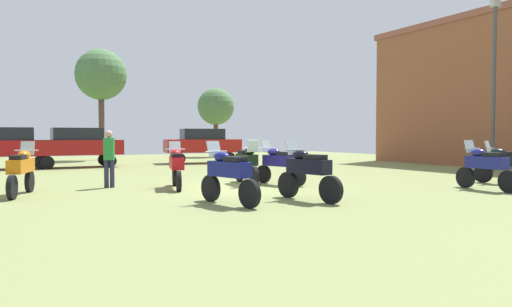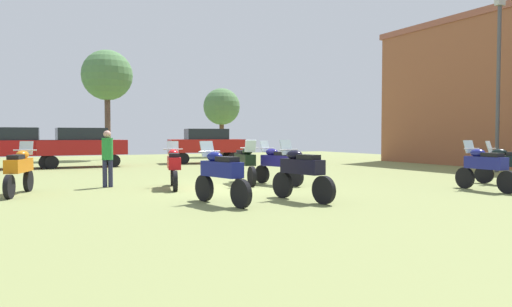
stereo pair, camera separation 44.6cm
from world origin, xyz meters
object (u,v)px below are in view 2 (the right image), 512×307
object	(u,v)px
motorcycle_4	(174,165)
car_3	(82,144)
motorcycle_7	(19,169)
lamp_post	(498,77)
motorcycle_10	(245,162)
motorcycle_9	(508,163)
motorcycle_1	(301,171)
person_1	(107,154)
car_2	(12,145)
motorcycle_8	(485,166)
motorcycle_6	(277,163)
tree_3	(222,107)
tree_5	(107,76)
car_1	(206,143)
motorcycle_3	(221,174)

from	to	relation	value
motorcycle_4	car_3	distance (m)	11.54
motorcycle_7	lamp_post	xyz separation A→B (m)	(18.76, -0.93, 3.46)
motorcycle_7	motorcycle_10	distance (m)	6.72
motorcycle_10	motorcycle_9	bearing A→B (deg)	160.12
motorcycle_1	car_3	xyz separation A→B (m)	(-3.16, 15.64, 0.43)
motorcycle_7	person_1	size ratio (longest dim) A/B	1.23
car_2	person_1	world-z (taller)	car_2
motorcycle_7	person_1	distance (m)	2.64
motorcycle_4	motorcycle_8	xyz separation A→B (m)	(7.85, -4.90, 0.01)
motorcycle_6	motorcycle_8	bearing A→B (deg)	-59.25
motorcycle_7	car_3	xyz separation A→B (m)	(3.02, 11.10, 0.45)
motorcycle_6	tree_3	bearing A→B (deg)	55.95
motorcycle_10	tree_5	size ratio (longest dim) A/B	0.31
car_3	motorcycle_4	bearing A→B (deg)	-173.66
motorcycle_1	tree_3	bearing A→B (deg)	60.82
motorcycle_6	tree_3	xyz separation A→B (m)	(6.49, 19.58, 3.06)
motorcycle_6	motorcycle_7	distance (m)	7.63
motorcycle_6	car_2	bearing A→B (deg)	106.38
motorcycle_7	motorcycle_9	world-z (taller)	motorcycle_7
motorcycle_10	person_1	world-z (taller)	person_1
car_2	tree_5	size ratio (longest dim) A/B	0.61
car_1	person_1	distance (m)	12.96
motorcycle_7	motorcycle_10	bearing A→B (deg)	14.93
motorcycle_4	tree_3	xyz separation A→B (m)	(9.83, 18.98, 3.06)
motorcycle_6	car_2	distance (m)	14.49
motorcycle_1	motorcycle_10	bearing A→B (deg)	72.47
motorcycle_7	car_3	distance (m)	11.51
motorcycle_6	tree_3	size ratio (longest dim) A/B	0.40
motorcycle_3	car_3	size ratio (longest dim) A/B	0.49
motorcycle_4	motorcycle_9	size ratio (longest dim) A/B	1.07
car_1	car_2	bearing A→B (deg)	100.30
motorcycle_6	lamp_post	world-z (taller)	lamp_post
motorcycle_4	motorcycle_8	world-z (taller)	motorcycle_8
motorcycle_9	motorcycle_10	size ratio (longest dim) A/B	0.93
motorcycle_9	motorcycle_1	bearing A→B (deg)	162.24
lamp_post	motorcycle_6	bearing A→B (deg)	-179.79
motorcycle_6	car_3	bearing A→B (deg)	94.97
motorcycle_7	motorcycle_10	world-z (taller)	motorcycle_10
motorcycle_4	car_1	world-z (taller)	car_1
motorcycle_9	car_2	world-z (taller)	car_2
motorcycle_8	lamp_post	bearing A→B (deg)	36.80
motorcycle_3	motorcycle_7	size ratio (longest dim) A/B	0.96
motorcycle_1	car_3	distance (m)	15.96
person_1	motorcycle_10	bearing A→B (deg)	179.47
car_1	car_3	distance (m)	6.96
car_1	lamp_post	distance (m)	15.46
motorcycle_7	lamp_post	world-z (taller)	lamp_post
car_3	car_1	bearing A→B (deg)	-87.09
motorcycle_4	car_3	size ratio (longest dim) A/B	0.51
motorcycle_4	motorcycle_6	bearing A→B (deg)	4.74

